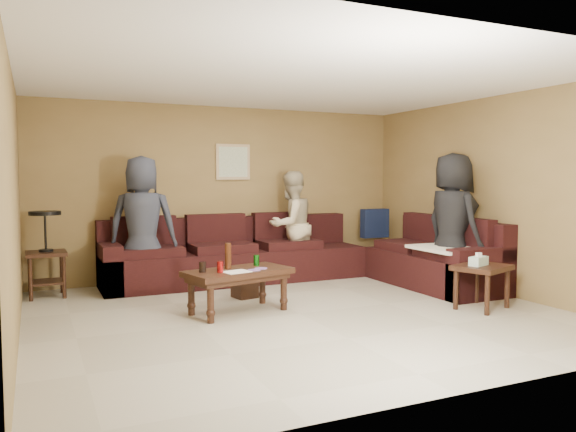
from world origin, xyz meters
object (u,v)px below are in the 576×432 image
(person_left, at_px, (143,224))
(side_table_right, at_px, (482,271))
(end_table_left, at_px, (46,252))
(person_right, at_px, (453,223))
(sectional_sofa, at_px, (305,260))
(coffee_table, at_px, (238,276))
(waste_bin, at_px, (245,285))
(person_middle, at_px, (291,225))

(person_left, bearing_deg, side_table_right, 161.02)
(end_table_left, relative_size, person_right, 0.59)
(sectional_sofa, bearing_deg, side_table_right, -62.24)
(coffee_table, relative_size, side_table_right, 1.70)
(waste_bin, bearing_deg, end_table_left, 154.44)
(coffee_table, height_order, end_table_left, end_table_left)
(sectional_sofa, distance_m, person_middle, 0.64)
(person_right, bearing_deg, end_table_left, 67.67)
(sectional_sofa, xyz_separation_m, person_middle, (-0.00, 0.45, 0.46))
(person_right, bearing_deg, side_table_right, 158.41)
(person_middle, relative_size, person_right, 0.88)
(waste_bin, distance_m, person_middle, 1.57)
(person_left, bearing_deg, waste_bin, 159.11)
(end_table_left, xyz_separation_m, side_table_right, (4.42, -2.71, -0.13))
(side_table_right, height_order, person_middle, person_middle)
(sectional_sofa, distance_m, waste_bin, 1.20)
(person_middle, bearing_deg, coffee_table, 31.47)
(sectional_sofa, relative_size, person_middle, 2.98)
(side_table_right, distance_m, person_right, 1.03)
(sectional_sofa, distance_m, person_left, 2.24)
(coffee_table, bearing_deg, sectional_sofa, 40.39)
(person_right, bearing_deg, person_left, 64.05)
(sectional_sofa, distance_m, person_right, 2.03)
(sectional_sofa, relative_size, end_table_left, 4.39)
(coffee_table, bearing_deg, end_table_left, 137.20)
(end_table_left, xyz_separation_m, person_right, (4.75, -1.84, 0.34))
(coffee_table, xyz_separation_m, end_table_left, (-1.88, 1.74, 0.15))
(end_table_left, bearing_deg, person_middle, -1.61)
(person_left, relative_size, person_middle, 1.12)
(side_table_right, relative_size, person_middle, 0.47)
(side_table_right, distance_m, person_left, 4.17)
(coffee_table, height_order, person_left, person_left)
(coffee_table, height_order, waste_bin, coffee_table)
(end_table_left, bearing_deg, coffee_table, -42.80)
(sectional_sofa, height_order, coffee_table, sectional_sofa)
(person_left, bearing_deg, sectional_sofa, -171.12)
(sectional_sofa, xyz_separation_m, person_left, (-2.14, 0.37, 0.55))
(sectional_sofa, bearing_deg, person_right, -41.60)
(sectional_sofa, bearing_deg, waste_bin, -154.66)
(person_left, relative_size, person_right, 0.98)
(coffee_table, distance_m, waste_bin, 0.80)
(sectional_sofa, xyz_separation_m, waste_bin, (-1.08, -0.51, -0.17))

